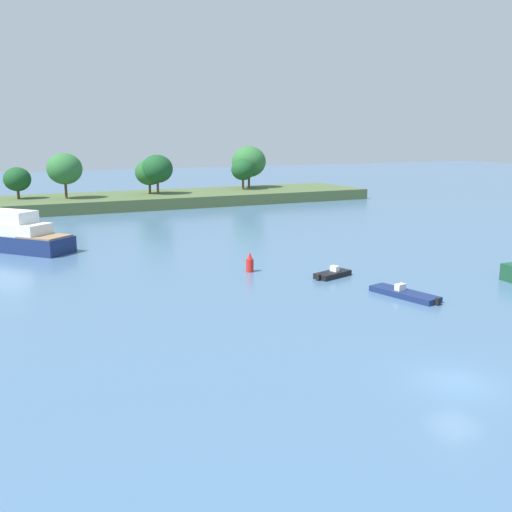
# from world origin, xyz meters

# --- Properties ---
(ground_plane) EXTENTS (400.00, 400.00, 0.00)m
(ground_plane) POSITION_xyz_m (0.00, 0.00, 0.00)
(ground_plane) COLOR #476B8E
(treeline_island) EXTENTS (85.31, 17.81, 10.33)m
(treeline_island) POSITION_xyz_m (6.82, 84.19, 2.45)
(treeline_island) COLOR #4C6038
(treeline_island) RESTS_ON ground
(small_motorboat) EXTENTS (3.99, 2.46, 0.98)m
(small_motorboat) POSITION_xyz_m (6.94, 22.17, 0.28)
(small_motorboat) COLOR black
(small_motorboat) RESTS_ON ground
(fishing_skiff) EXTENTS (2.91, 6.17, 0.95)m
(fishing_skiff) POSITION_xyz_m (8.40, 14.14, 0.25)
(fishing_skiff) COLOR navy
(fishing_skiff) RESTS_ON ground
(channel_buoy_red) EXTENTS (0.70, 0.70, 1.90)m
(channel_buoy_red) POSITION_xyz_m (1.16, 27.28, 0.81)
(channel_buoy_red) COLOR red
(channel_buoy_red) RESTS_ON ground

